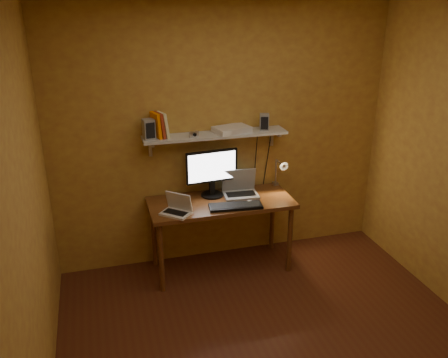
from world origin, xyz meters
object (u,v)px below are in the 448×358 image
object	(u,v)px
monitor	(212,171)
speaker_left	(149,129)
router	(232,129)
shelf_camera	(194,134)
desk	(221,209)
wall_shelf	(216,135)
desk_lamp	(280,170)
keyboard	(236,206)
mouse	(249,202)
speaker_right	(264,122)
laptop	(240,188)
netbook	(177,208)

from	to	relation	value
monitor	speaker_left	world-z (taller)	speaker_left
router	shelf_camera	bearing A→B (deg)	-171.35
desk	wall_shelf	world-z (taller)	wall_shelf
monitor	desk_lamp	world-z (taller)	monitor
keyboard	mouse	world-z (taller)	mouse
monitor	shelf_camera	world-z (taller)	shelf_camera
mouse	router	size ratio (longest dim) A/B	0.26
mouse	speaker_right	world-z (taller)	speaker_right
speaker_left	speaker_right	distance (m)	1.13
wall_shelf	desk_lamp	distance (m)	0.77
keyboard	speaker_left	xyz separation A→B (m)	(-0.73, 0.37, 0.70)
router	keyboard	bearing A→B (deg)	-100.51
desk_lamp	monitor	bearing A→B (deg)	178.27
shelf_camera	router	distance (m)	0.39
laptop	speaker_left	bearing A→B (deg)	178.86
monitor	desk_lamp	distance (m)	0.71
speaker_left	shelf_camera	world-z (taller)	speaker_left
laptop	speaker_left	distance (m)	1.08
shelf_camera	keyboard	bearing A→B (deg)	-45.32
laptop	mouse	world-z (taller)	laptop
speaker_right	shelf_camera	bearing A→B (deg)	-157.89
keyboard	router	bearing A→B (deg)	85.95
netbook	router	size ratio (longest dim) A/B	0.94
speaker_right	laptop	bearing A→B (deg)	-145.12
monitor	speaker_left	xyz separation A→B (m)	(-0.58, 0.04, 0.45)
keyboard	mouse	xyz separation A→B (m)	(0.15, 0.05, 0.00)
monitor	netbook	distance (m)	0.55
monitor	speaker_right	world-z (taller)	speaker_right
keyboard	speaker_left	world-z (taller)	speaker_left
wall_shelf	router	world-z (taller)	router
speaker_left	shelf_camera	distance (m)	0.42
monitor	shelf_camera	size ratio (longest dim) A/B	5.59
desk	router	xyz separation A→B (m)	(0.16, 0.19, 0.74)
netbook	shelf_camera	bearing A→B (deg)	92.87
laptop	desk_lamp	distance (m)	0.46
desk	monitor	distance (m)	0.38
desk	wall_shelf	distance (m)	0.72
monitor	keyboard	distance (m)	0.44
monitor	router	xyz separation A→B (m)	(0.21, 0.05, 0.39)
keyboard	speaker_right	bearing A→B (deg)	49.36
mouse	shelf_camera	xyz separation A→B (m)	(-0.47, 0.27, 0.64)
shelf_camera	laptop	bearing A→B (deg)	-3.72
laptop	keyboard	distance (m)	0.32
wall_shelf	speaker_right	distance (m)	0.50
mouse	desk	bearing A→B (deg)	131.69
monitor	netbook	xyz separation A→B (m)	(-0.41, -0.30, -0.21)
mouse	shelf_camera	size ratio (longest dim) A/B	0.93
monitor	router	size ratio (longest dim) A/B	1.55
mouse	desk_lamp	bearing A→B (deg)	11.98
laptop	netbook	xyz separation A→B (m)	(-0.68, -0.26, -0.01)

